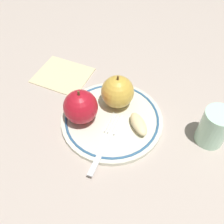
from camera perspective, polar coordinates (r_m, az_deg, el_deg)
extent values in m
plane|color=#B3A196|center=(0.62, 1.56, -2.01)|extent=(2.00, 2.00, 0.00)
cylinder|color=silver|center=(0.62, 0.00, -1.71)|extent=(0.25, 0.25, 0.01)
torus|color=#2D5984|center=(0.61, 0.00, -1.37)|extent=(0.23, 0.23, 0.01)
sphere|color=#B01523|center=(0.58, -7.18, 1.17)|extent=(0.08, 0.08, 0.08)
cylinder|color=brown|center=(0.55, -7.64, 4.21)|extent=(0.00, 0.00, 0.01)
sphere|color=gold|center=(0.61, 1.28, 4.63)|extent=(0.08, 0.08, 0.08)
cylinder|color=brown|center=(0.58, 1.36, 7.71)|extent=(0.00, 0.00, 0.01)
ellipsoid|color=beige|center=(0.59, 6.09, -2.73)|extent=(0.07, 0.07, 0.02)
cube|color=silver|center=(0.55, -3.23, -10.10)|extent=(0.10, 0.01, 0.00)
cube|color=silver|center=(0.58, -0.98, -5.54)|extent=(0.02, 0.01, 0.00)
cube|color=silver|center=(0.59, 1.51, -2.97)|extent=(0.06, 0.00, 0.00)
cube|color=silver|center=(0.60, 0.79, -2.74)|extent=(0.06, 0.00, 0.00)
cube|color=silver|center=(0.60, 0.07, -2.52)|extent=(0.06, 0.00, 0.00)
cube|color=silver|center=(0.60, -0.64, -2.30)|extent=(0.06, 0.00, 0.00)
cylinder|color=#BAEBCB|center=(0.60, 22.31, -3.23)|extent=(0.07, 0.07, 0.09)
cube|color=beige|center=(0.75, -11.20, 8.31)|extent=(0.13, 0.15, 0.01)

